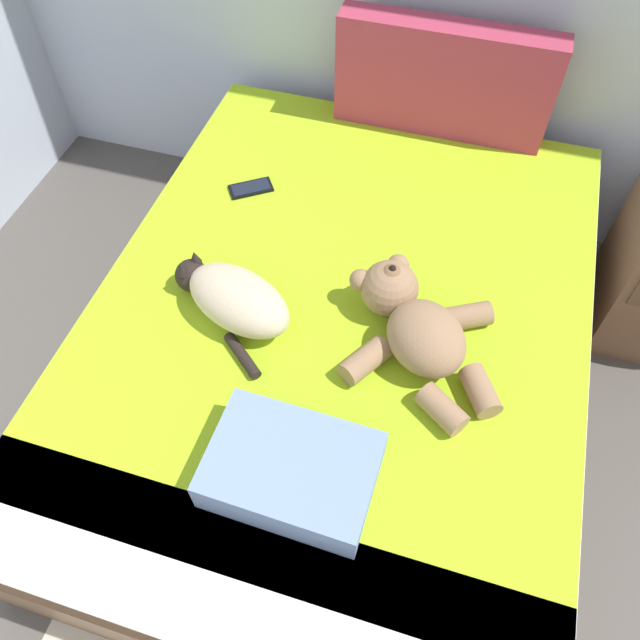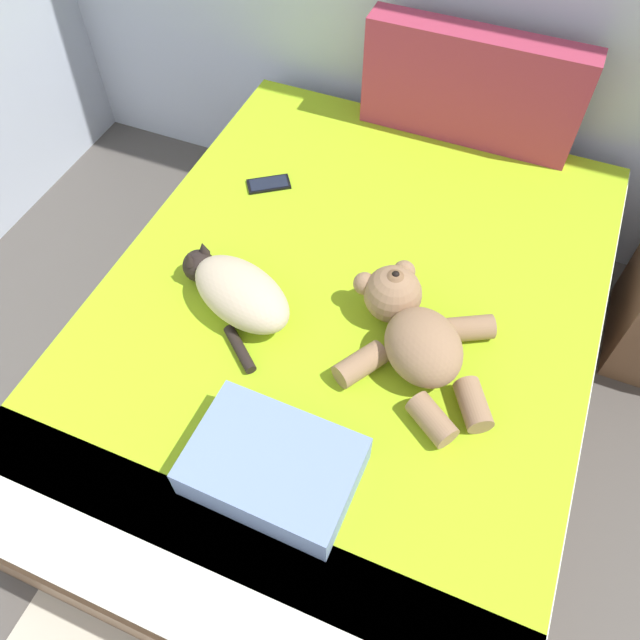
# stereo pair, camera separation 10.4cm
# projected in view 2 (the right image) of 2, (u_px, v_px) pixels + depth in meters

# --- Properties ---
(bed) EXTENTS (1.51, 1.99, 0.54)m
(bed) POSITION_uv_depth(u_px,v_px,m) (342.00, 353.00, 2.08)
(bed) COLOR brown
(bed) RESTS_ON ground_plane
(patterned_cushion) EXTENTS (0.77, 0.12, 0.40)m
(patterned_cushion) POSITION_uv_depth(u_px,v_px,m) (472.00, 88.00, 2.17)
(patterned_cushion) COLOR #A5334C
(patterned_cushion) RESTS_ON bed
(cat) EXTENTS (0.42, 0.35, 0.15)m
(cat) POSITION_uv_depth(u_px,v_px,m) (237.00, 291.00, 1.80)
(cat) COLOR #C6B293
(cat) RESTS_ON bed
(teddy_bear) EXTENTS (0.49, 0.50, 0.18)m
(teddy_bear) POSITION_uv_depth(u_px,v_px,m) (414.00, 332.00, 1.70)
(teddy_bear) COLOR #937051
(teddy_bear) RESTS_ON bed
(cell_phone) EXTENTS (0.16, 0.14, 0.01)m
(cell_phone) POSITION_uv_depth(u_px,v_px,m) (269.00, 184.00, 2.16)
(cell_phone) COLOR black
(cell_phone) RESTS_ON bed
(throw_pillow) EXTENTS (0.41, 0.29, 0.11)m
(throw_pillow) POSITION_uv_depth(u_px,v_px,m) (273.00, 466.00, 1.50)
(throw_pillow) COLOR #728CB7
(throw_pillow) RESTS_ON bed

